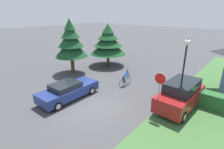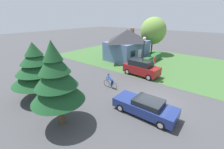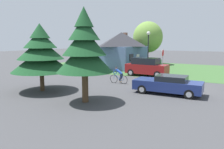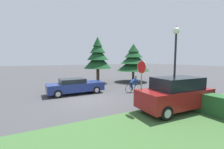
{
  "view_description": "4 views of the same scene",
  "coord_description": "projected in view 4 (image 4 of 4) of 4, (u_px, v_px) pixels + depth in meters",
  "views": [
    {
      "loc": [
        8.08,
        -7.37,
        6.36
      ],
      "look_at": [
        -0.96,
        3.47,
        1.25
      ],
      "focal_mm": 28.0,
      "sensor_mm": 36.0,
      "label": 1
    },
    {
      "loc": [
        -11.25,
        -4.22,
        7.02
      ],
      "look_at": [
        -0.93,
        3.99,
        1.83
      ],
      "focal_mm": 24.0,
      "sensor_mm": 36.0,
      "label": 2
    },
    {
      "loc": [
        -17.57,
        -3.94,
        3.75
      ],
      "look_at": [
        -2.45,
        4.22,
        1.11
      ],
      "focal_mm": 35.0,
      "sensor_mm": 36.0,
      "label": 3
    },
    {
      "loc": [
        10.64,
        -3.32,
        3.0
      ],
      "look_at": [
        -1.89,
        3.24,
        1.56
      ],
      "focal_mm": 24.0,
      "sensor_mm": 36.0,
      "label": 4
    }
  ],
  "objects": [
    {
      "name": "parked_suv_right",
      "position": [
        175.0,
        94.0,
        8.69
      ],
      "size": [
        2.12,
        4.48,
        1.97
      ],
      "rotation": [
        0.0,
        0.0,
        1.53
      ],
      "color": "maroon",
      "rests_on": "ground"
    },
    {
      "name": "stop_sign",
      "position": [
        141.0,
        76.0,
        8.33
      ],
      "size": [
        0.74,
        0.07,
        2.93
      ],
      "rotation": [
        0.0,
        0.0,
        3.17
      ],
      "color": "gray",
      "rests_on": "ground"
    },
    {
      "name": "sedan_left_lane",
      "position": [
        75.0,
        86.0,
        13.02
      ],
      "size": [
        1.92,
        4.75,
        1.34
      ],
      "rotation": [
        0.0,
        0.0,
        1.58
      ],
      "color": "navy",
      "rests_on": "ground"
    },
    {
      "name": "cyclist",
      "position": [
        133.0,
        84.0,
        13.63
      ],
      "size": [
        0.44,
        1.75,
        1.51
      ],
      "rotation": [
        0.0,
        0.0,
        1.55
      ],
      "color": "black",
      "rests_on": "ground"
    },
    {
      "name": "ground_plane",
      "position": [
        85.0,
        99.0,
        11.22
      ],
      "size": [
        140.0,
        140.0,
        0.0
      ],
      "primitive_type": "plane",
      "color": "#424244"
    },
    {
      "name": "conifer_tall_far",
      "position": [
        133.0,
        60.0,
        19.91
      ],
      "size": [
        4.36,
        4.36,
        5.05
      ],
      "color": "#4C3823",
      "rests_on": "ground"
    },
    {
      "name": "street_lamp",
      "position": [
        175.0,
        51.0,
        8.39
      ],
      "size": [
        0.38,
        0.38,
        4.84
      ],
      "color": "black",
      "rests_on": "ground"
    },
    {
      "name": "conifer_tall_near",
      "position": [
        98.0,
        56.0,
        18.58
      ],
      "size": [
        3.41,
        3.41,
        5.77
      ],
      "color": "#4C3823",
      "rests_on": "ground"
    }
  ]
}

